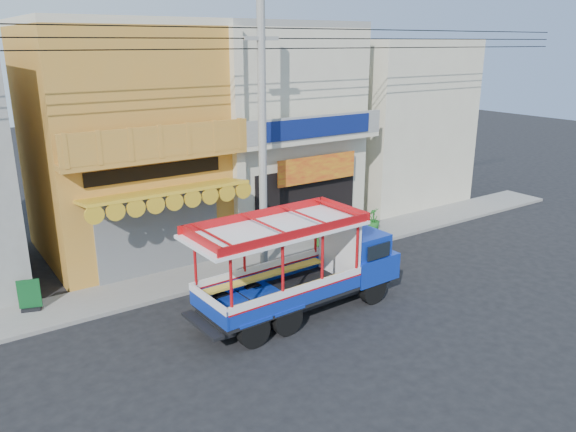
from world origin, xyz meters
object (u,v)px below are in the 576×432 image
at_px(utility_pole, 266,123).
at_px(potted_plant_a, 320,233).
at_px(green_sign, 30,298).
at_px(songthaew_truck, 312,263).
at_px(potted_plant_c, 373,219).

bearing_deg(utility_pole, potted_plant_a, 13.85).
bearing_deg(green_sign, potted_plant_a, -2.14).
height_order(songthaew_truck, potted_plant_a, songthaew_truck).
bearing_deg(songthaew_truck, green_sign, 148.34).
distance_m(songthaew_truck, green_sign, 8.12).
bearing_deg(green_sign, potted_plant_c, -0.80).
distance_m(utility_pole, potted_plant_a, 5.28).
bearing_deg(potted_plant_a, potted_plant_c, -29.05).
xyz_separation_m(utility_pole, potted_plant_a, (2.79, 0.69, -4.43)).
relative_size(songthaew_truck, green_sign, 6.84).
height_order(songthaew_truck, green_sign, songthaew_truck).
distance_m(potted_plant_a, potted_plant_c, 2.90).
bearing_deg(utility_pole, potted_plant_c, 8.84).
bearing_deg(potted_plant_c, potted_plant_a, -43.00).
relative_size(potted_plant_a, potted_plant_c, 1.04).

